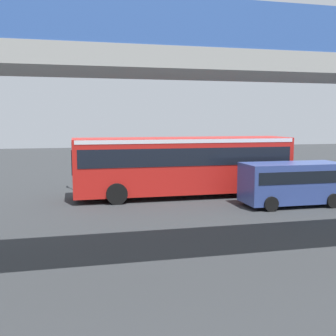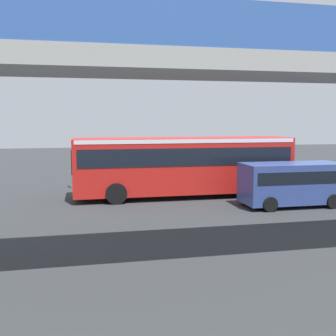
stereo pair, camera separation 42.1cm
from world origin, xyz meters
name	(u,v)px [view 2 (the right image)]	position (x,y,z in m)	size (l,w,h in m)	color
ground	(167,193)	(0.00, 0.00, 0.00)	(80.00, 80.00, 0.00)	#2D3033
city_bus	(183,162)	(-0.68, 1.04, 1.88)	(11.54, 2.85, 3.15)	red
parked_van	(292,181)	(-5.17, 4.42, 1.18)	(4.80, 2.17, 2.05)	#33478C
traffic_sign	(74,157)	(5.08, -2.51, 1.89)	(0.08, 0.60, 2.80)	slate
lane_dash_leftmost	(222,185)	(-4.00, -2.04, 0.00)	(2.00, 0.20, 0.01)	silver
lane_dash_left	(160,187)	(0.00, -2.04, 0.00)	(2.00, 0.20, 0.01)	silver
lane_dash_centre	(93,190)	(4.00, -2.04, 0.00)	(2.00, 0.20, 0.01)	silver
pedestrian_overpass	(252,83)	(0.00, 11.29, 5.06)	(27.09, 2.60, 6.83)	#9E9E99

